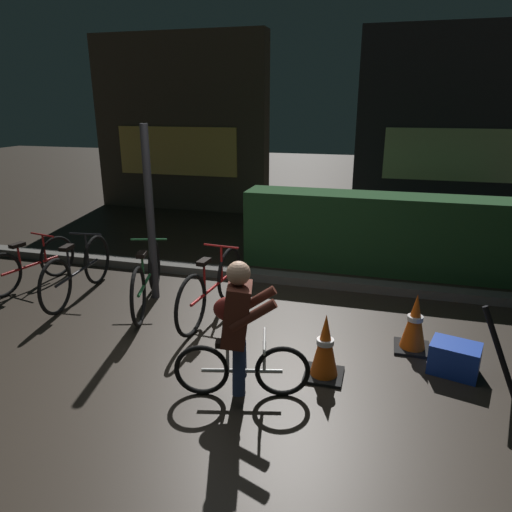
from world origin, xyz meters
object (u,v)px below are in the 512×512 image
parked_bike_leftmost (31,264)px  traffic_cone_far (415,323)px  cyclist (239,329)px  traffic_cone_near (325,347)px  blue_crate (454,358)px  parked_bike_center_left (147,279)px  closed_umbrella (500,353)px  parked_bike_center_right (212,287)px  parked_bike_left_mid (78,271)px  street_post (150,215)px

parked_bike_leftmost → traffic_cone_far: 5.10m
cyclist → parked_bike_leftmost: bearing=140.9°
traffic_cone_near → blue_crate: traffic_cone_near is taller
parked_bike_center_left → cyclist: size_ratio=1.35×
closed_umbrella → parked_bike_center_right: bearing=8.8°
parked_bike_left_mid → parked_bike_center_right: (1.90, -0.08, 0.00)m
parked_bike_center_right → parked_bike_center_left: bearing=91.1°
street_post → closed_umbrella: 4.13m
street_post → parked_bike_left_mid: size_ratio=1.29×
parked_bike_leftmost → street_post: bearing=-75.4°
street_post → parked_bike_leftmost: 2.02m
blue_crate → traffic_cone_far: bearing=135.1°
parked_bike_center_right → cyclist: 1.67m
traffic_cone_far → cyclist: cyclist is taller
closed_umbrella → parked_bike_center_left: bearing=11.4°
parked_bike_center_right → closed_umbrella: parked_bike_center_right is taller
street_post → parked_bike_center_right: bearing=-19.5°
closed_umbrella → street_post: bearing=7.8°
traffic_cone_far → blue_crate: bearing=-44.9°
street_post → closed_umbrella: bearing=-16.4°
parked_bike_leftmost → parked_bike_center_right: 2.79m
parked_bike_leftmost → closed_umbrella: size_ratio=1.74×
parked_bike_left_mid → traffic_cone_far: 4.21m
traffic_cone_far → parked_bike_leftmost: bearing=174.9°
traffic_cone_far → closed_umbrella: (0.67, -0.61, 0.10)m
blue_crate → cyclist: cyclist is taller
street_post → traffic_cone_far: (3.23, -0.54, -0.81)m
parked_bike_center_left → traffic_cone_far: 3.20m
street_post → parked_bike_left_mid: 1.26m
street_post → traffic_cone_near: size_ratio=3.48×
parked_bike_center_left → blue_crate: parked_bike_center_left is taller
traffic_cone_near → blue_crate: 1.26m
cyclist → traffic_cone_near: bearing=20.4°
parked_bike_leftmost → parked_bike_center_right: bearing=-83.1°
parked_bike_left_mid → parked_bike_leftmost: bearing=73.4°
street_post → traffic_cone_near: street_post is taller
traffic_cone_near → parked_bike_leftmost: bearing=164.1°
traffic_cone_far → blue_crate: 0.53m
parked_bike_center_left → traffic_cone_near: (2.37, -1.03, -0.05)m
parked_bike_leftmost → parked_bike_center_right: parked_bike_center_right is taller
parked_bike_center_right → blue_crate: size_ratio=3.98×
street_post → closed_umbrella: street_post is taller
street_post → traffic_cone_near: bearing=-28.4°
parked_bike_center_left → cyclist: bearing=-149.0°
parked_bike_leftmost → parked_bike_left_mid: bearing=-88.6°
parked_bike_center_right → blue_crate: 2.73m
parked_bike_center_left → parked_bike_center_right: parked_bike_center_right is taller
traffic_cone_far → parked_bike_center_left: bearing=175.1°
parked_bike_leftmost → closed_umbrella: closed_umbrella is taller
street_post → parked_bike_leftmost: (-1.85, -0.09, -0.80)m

